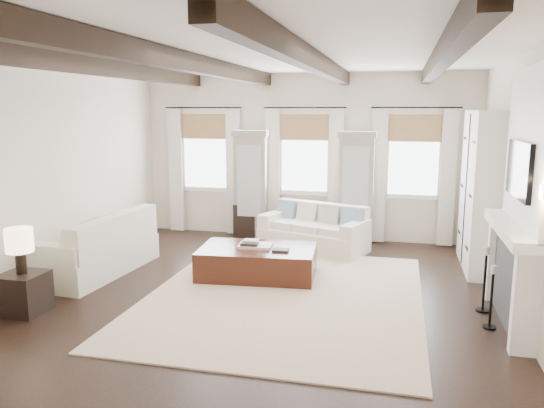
% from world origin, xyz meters
% --- Properties ---
extents(ground, '(7.50, 7.50, 0.00)m').
position_xyz_m(ground, '(0.00, 0.00, 0.00)').
color(ground, black).
rests_on(ground, ground).
extents(room_shell, '(6.54, 7.54, 3.22)m').
position_xyz_m(room_shell, '(0.75, 0.90, 1.89)').
color(room_shell, silver).
rests_on(room_shell, ground).
extents(area_rug, '(3.64, 4.45, 0.02)m').
position_xyz_m(area_rug, '(0.35, 0.27, 0.01)').
color(area_rug, beige).
rests_on(area_rug, ground).
extents(sofa_back, '(2.09, 1.46, 0.82)m').
position_xyz_m(sofa_back, '(0.35, 2.87, 0.33)').
color(sofa_back, white).
rests_on(sofa_back, ground).
extents(sofa_left, '(1.12, 2.24, 0.93)m').
position_xyz_m(sofa_left, '(-2.68, 0.66, 0.38)').
color(sofa_left, white).
rests_on(sofa_left, ground).
extents(ottoman, '(1.82, 1.22, 0.45)m').
position_xyz_m(ottoman, '(-0.24, 1.05, 0.23)').
color(ottoman, black).
rests_on(ottoman, ground).
extents(tray, '(0.53, 0.42, 0.04)m').
position_xyz_m(tray, '(-0.29, 1.09, 0.47)').
color(tray, white).
rests_on(tray, ottoman).
extents(book_lower, '(0.28, 0.22, 0.04)m').
position_xyz_m(book_lower, '(-0.35, 1.02, 0.51)').
color(book_lower, '#262628').
rests_on(book_lower, tray).
extents(book_upper, '(0.23, 0.19, 0.03)m').
position_xyz_m(book_upper, '(-0.35, 1.08, 0.55)').
color(book_upper, beige).
rests_on(book_upper, book_lower).
extents(book_loose, '(0.25, 0.20, 0.03)m').
position_xyz_m(book_loose, '(0.15, 0.93, 0.47)').
color(book_loose, '#262628').
rests_on(book_loose, ottoman).
extents(side_table_front, '(0.51, 0.51, 0.51)m').
position_xyz_m(side_table_front, '(-2.71, -1.04, 0.26)').
color(side_table_front, black).
rests_on(side_table_front, ground).
extents(lamp_front, '(0.33, 0.33, 0.58)m').
position_xyz_m(lamp_front, '(-2.71, -1.04, 0.90)').
color(lamp_front, black).
rests_on(lamp_front, side_table_front).
extents(side_table_back, '(0.44, 0.44, 0.66)m').
position_xyz_m(side_table_back, '(-1.14, 3.54, 0.33)').
color(side_table_back, black).
rests_on(side_table_back, ground).
extents(lamp_back, '(0.40, 0.40, 0.68)m').
position_xyz_m(lamp_back, '(-1.14, 3.54, 1.12)').
color(lamp_back, black).
rests_on(lamp_back, side_table_back).
extents(candlestick_near, '(0.15, 0.15, 0.76)m').
position_xyz_m(candlestick_near, '(2.90, -0.18, 0.31)').
color(candlestick_near, black).
rests_on(candlestick_near, ground).
extents(candlestick_far, '(0.17, 0.17, 0.84)m').
position_xyz_m(candlestick_far, '(2.90, 0.35, 0.35)').
color(candlestick_far, black).
rests_on(candlestick_far, ground).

